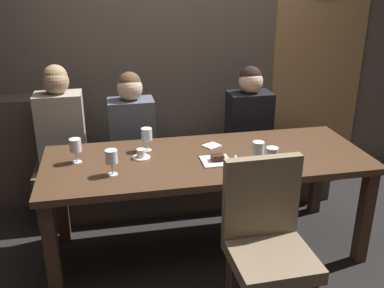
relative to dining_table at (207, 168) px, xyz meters
name	(u,v)px	position (x,y,z in m)	size (l,w,h in m)	color
ground	(206,248)	(0.00, 0.00, -0.65)	(9.00, 9.00, 0.00)	black
back_wall_tiled	(176,23)	(0.00, 1.22, 0.85)	(6.00, 0.12, 3.00)	brown
arched_door	(321,35)	(1.35, 1.15, 0.71)	(0.90, 0.05, 2.55)	olive
back_counter	(2,152)	(-1.55, 1.04, -0.18)	(1.10, 0.28, 0.95)	#494138
dining_table	(207,168)	(0.00, 0.00, 0.00)	(2.20, 0.84, 0.74)	#412B1C
banquette_bench	(188,179)	(0.00, 0.70, -0.42)	(2.50, 0.44, 0.45)	#40352A
chair_near_side	(267,235)	(0.17, -0.72, -0.09)	(0.45, 0.45, 0.98)	#4C3321
diner_redhead	(60,120)	(-1.01, 0.72, 0.18)	(0.36, 0.24, 0.82)	#9E9384
diner_bearded	(132,121)	(-0.46, 0.69, 0.15)	(0.36, 0.24, 0.75)	#4C515B
diner_far_end	(249,113)	(0.53, 0.70, 0.15)	(0.36, 0.24, 0.75)	black
wine_glass_end_right	(111,158)	(-0.64, -0.15, 0.20)	(0.08, 0.08, 0.16)	silver
wine_glass_center_back	(75,146)	(-0.86, 0.08, 0.20)	(0.08, 0.08, 0.16)	silver
wine_glass_near_left	(258,149)	(0.29, -0.20, 0.20)	(0.08, 0.08, 0.16)	silver
wine_glass_near_right	(272,155)	(0.34, -0.31, 0.20)	(0.08, 0.08, 0.16)	silver
wine_glass_center_front	(147,135)	(-0.39, 0.20, 0.20)	(0.08, 0.08, 0.16)	silver
espresso_cup	(141,154)	(-0.44, 0.07, 0.11)	(0.12, 0.12, 0.06)	white
dessert_plate	(217,160)	(0.04, -0.09, 0.10)	(0.19, 0.19, 0.05)	white
fork_on_table	(237,161)	(0.18, -0.11, 0.09)	(0.02, 0.17, 0.01)	silver
folded_napkin	(212,146)	(0.08, 0.18, 0.09)	(0.11, 0.10, 0.01)	silver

